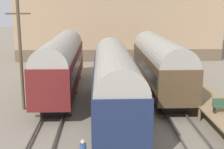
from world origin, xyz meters
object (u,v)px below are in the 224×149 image
object	(u,v)px
train_car_maroon	(62,61)
bench	(223,105)
train_car_brown	(159,62)
utility_pole	(21,54)
train_car_navy	(114,79)

from	to	relation	value
train_car_maroon	bench	xyz separation A→B (m)	(11.33, -8.72, -1.39)
train_car_brown	utility_pole	size ratio (longest dim) A/B	1.82
train_car_brown	bench	xyz separation A→B (m)	(2.52, -8.77, -1.27)
train_car_brown	utility_pole	bearing A→B (deg)	-159.02
bench	utility_pole	size ratio (longest dim) A/B	0.17
train_car_brown	utility_pole	world-z (taller)	utility_pole
train_car_maroon	bench	size ratio (longest dim) A/B	11.43
train_car_brown	bench	size ratio (longest dim) A/B	10.78
train_car_navy	utility_pole	world-z (taller)	utility_pole
utility_pole	train_car_brown	bearing A→B (deg)	20.98
utility_pole	train_car_maroon	bearing A→B (deg)	59.52
train_car_navy	utility_pole	xyz separation A→B (m)	(-6.93, 1.98, 1.46)
train_car_brown	train_car_navy	xyz separation A→B (m)	(-4.41, -6.33, -0.02)
train_car_maroon	train_car_navy	xyz separation A→B (m)	(4.41, -6.27, -0.15)
train_car_maroon	train_car_brown	distance (m)	8.81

